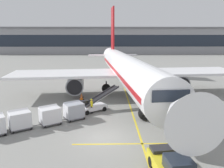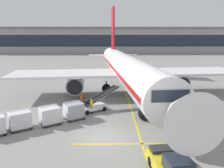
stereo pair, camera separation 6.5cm
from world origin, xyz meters
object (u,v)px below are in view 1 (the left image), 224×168
baggage_cart_third (20,119)px  safety_cone_engine_keepout (81,97)px  belt_loader (94,104)px  baggage_cart_lead (74,110)px  ground_crew_by_carts (71,111)px  pushback_tug (173,167)px  parked_airplane (127,69)px  baggage_cart_second (50,115)px  ground_crew_by_loader (92,105)px  safety_cone_wingtip (81,95)px

baggage_cart_third → safety_cone_engine_keepout: bearing=64.9°
belt_loader → safety_cone_engine_keepout: belt_loader is taller
baggage_cart_lead → ground_crew_by_carts: bearing=-158.6°
pushback_tug → parked_airplane: bearing=93.2°
parked_airplane → baggage_cart_second: parked_airplane is taller
baggage_cart_third → ground_crew_by_loader: bearing=34.2°
pushback_tug → ground_crew_by_carts: (-8.09, 10.48, 0.17)m
safety_cone_engine_keepout → safety_cone_wingtip: (-0.12, 1.27, -0.04)m
baggage_cart_second → safety_cone_wingtip: (2.04, 10.19, -0.68)m
ground_crew_by_loader → safety_cone_wingtip: 7.21m
baggage_cart_second → pushback_tug: 13.59m
parked_airplane → belt_loader: parked_airplane is taller
belt_loader → baggage_cart_third: (-6.89, -5.29, 0.16)m
parked_airplane → belt_loader: size_ratio=8.84×
parked_airplane → safety_cone_wingtip: parked_airplane is taller
belt_loader → ground_crew_by_loader: belt_loader is taller
belt_loader → baggage_cart_second: 5.93m
baggage_cart_third → ground_crew_by_loader: (6.62, 4.50, -0.00)m
baggage_cart_second → parked_airplane: bearing=54.0°
baggage_cart_second → baggage_cart_third: same height
ground_crew_by_loader → safety_cone_engine_keepout: bearing=108.4°
safety_cone_engine_keepout → baggage_cart_third: bearing=-115.1°
parked_airplane → belt_loader: (-4.53, -8.10, -3.03)m
belt_loader → baggage_cart_second: (-4.30, -4.08, 0.16)m
parked_airplane → baggage_cart_third: parked_airplane is taller
baggage_cart_third → pushback_tug: size_ratio=0.59×
safety_cone_wingtip → ground_crew_by_loader: bearing=-73.9°
pushback_tug → safety_cone_engine_keepout: pushback_tug is taller
baggage_cart_lead → pushback_tug: (7.79, -10.60, -0.17)m
baggage_cart_third → ground_crew_by_loader: 8.01m
baggage_cart_second → ground_crew_by_loader: (4.03, 3.29, -0.00)m
pushback_tug → ground_crew_by_carts: size_ratio=2.65×
baggage_cart_second → ground_crew_by_carts: bearing=34.0°
baggage_cart_second → pushback_tug: (10.02, -9.18, -0.17)m
belt_loader → safety_cone_engine_keepout: 5.31m
belt_loader → baggage_cart_second: bearing=-136.5°
belt_loader → baggage_cart_second: belt_loader is taller
ground_crew_by_loader → ground_crew_by_carts: size_ratio=1.00×
belt_loader → ground_crew_by_loader: (-0.27, -0.79, 0.16)m
baggage_cart_second → safety_cone_wingtip: baggage_cart_second is taller
baggage_cart_lead → baggage_cart_second: 2.65m
baggage_cart_second → baggage_cart_third: (-2.59, -1.21, 0.00)m
parked_airplane → safety_cone_engine_keepout: 8.21m
baggage_cart_second → safety_cone_engine_keepout: baggage_cart_second is taller
safety_cone_wingtip → safety_cone_engine_keepout: bearing=-84.4°
parked_airplane → safety_cone_wingtip: 7.91m
parked_airplane → ground_crew_by_loader: (-4.80, -8.89, -2.86)m
belt_loader → ground_crew_by_carts: (-2.36, -2.77, 0.16)m
baggage_cart_third → safety_cone_wingtip: baggage_cart_third is taller
baggage_cart_lead → safety_cone_engine_keepout: baggage_cart_lead is taller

